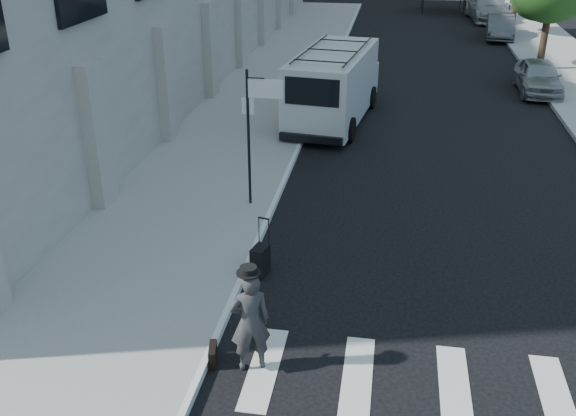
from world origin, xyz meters
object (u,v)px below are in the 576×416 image
(briefcase, at_px, (213,355))
(parked_car_a, at_px, (538,77))
(suitcase, at_px, (260,261))
(parked_car_c, at_px, (488,7))
(businessman, at_px, (250,322))
(cargo_van, at_px, (334,85))
(parked_car_b, at_px, (500,26))

(briefcase, xyz_separation_m, parked_car_a, (8.70, 19.12, 0.51))
(suitcase, distance_m, parked_car_c, 35.59)
(businessman, xyz_separation_m, cargo_van, (-0.01, 14.10, 0.36))
(cargo_van, distance_m, parked_car_a, 9.49)
(businessman, height_order, suitcase, businessman)
(parked_car_a, relative_size, parked_car_b, 0.95)
(businessman, distance_m, parked_car_a, 20.73)
(businessman, bearing_deg, parked_car_b, -127.37)
(briefcase, distance_m, cargo_van, 14.16)
(suitcase, relative_size, parked_car_b, 0.30)
(briefcase, xyz_separation_m, suitcase, (0.22, 3.01, 0.16))
(cargo_van, height_order, parked_car_b, cargo_van)
(suitcase, distance_m, cargo_van, 11.14)
(parked_car_b, bearing_deg, suitcase, -101.55)
(parked_car_a, bearing_deg, briefcase, -113.72)
(cargo_van, bearing_deg, businessman, -82.81)
(suitcase, distance_m, parked_car_b, 29.30)
(businessman, height_order, cargo_van, cargo_van)
(businessman, height_order, parked_car_c, businessman)
(parked_car_a, bearing_deg, parked_car_b, 90.75)
(businessman, relative_size, parked_car_a, 0.47)
(businessman, relative_size, briefcase, 4.26)
(briefcase, height_order, parked_car_a, parked_car_a)
(parked_car_a, distance_m, parked_car_b, 11.94)
(cargo_van, bearing_deg, suitcase, -85.16)
(parked_car_c, bearing_deg, parked_car_a, -95.54)
(businessman, relative_size, suitcase, 1.49)
(suitcase, bearing_deg, businessman, -67.83)
(businessman, bearing_deg, briefcase, -22.89)
(suitcase, xyz_separation_m, parked_car_c, (8.48, 34.57, 0.51))
(briefcase, distance_m, parked_car_c, 38.58)
(suitcase, xyz_separation_m, parked_car_a, (8.48, 16.11, 0.35))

